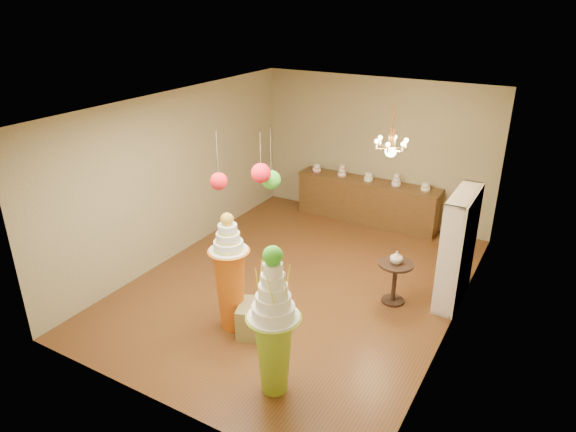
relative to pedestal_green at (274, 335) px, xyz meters
The scene contains 17 objects.
floor 2.67m from the pedestal_green, 111.84° to the left, with size 6.50×6.50×0.00m, color #593318.
ceiling 3.37m from the pedestal_green, 111.84° to the left, with size 6.50×6.50×0.00m, color white.
wall_back 5.74m from the pedestal_green, 99.59° to the left, with size 5.00×0.04×3.00m, color #978D68.
wall_front 1.47m from the pedestal_green, 137.07° to the right, with size 5.00×0.04×3.00m, color #978D68.
wall_left 4.24m from the pedestal_green, 145.53° to the left, with size 0.04×6.50×3.00m, color #978D68.
wall_right 2.91m from the pedestal_green, 56.76° to the left, with size 0.04×6.50×3.00m, color #978D68.
pedestal_green is the anchor object (origin of this frame).
pedestal_orange 1.44m from the pedestal_green, 146.53° to the left, with size 0.68×0.68×1.81m.
burlap_riser 1.29m from the pedestal_green, 133.37° to the left, with size 0.51×0.51×0.47m, color #9B8D54.
sideboard 5.43m from the pedestal_green, 100.08° to the left, with size 3.04×0.54×1.16m.
shelving_unit 3.46m from the pedestal_green, 66.31° to the left, with size 0.33×1.20×1.80m.
round_table 2.70m from the pedestal_green, 76.78° to the left, with size 0.66×0.66×0.69m.
vase 2.68m from the pedestal_green, 76.78° to the left, with size 0.20×0.20×0.21m, color silver.
pom_red_left 1.98m from the pedestal_green, 128.59° to the left, with size 0.25×0.25×0.70m.
pom_green_mid 1.97m from the pedestal_green, 122.13° to the left, with size 0.25×0.25×0.86m.
pom_red_right 2.03m from the pedestal_green, 151.10° to the left, with size 0.23×0.23×0.81m.
chandelier 3.54m from the pedestal_green, 86.72° to the left, with size 0.72×0.72×0.85m.
Camera 1 is at (3.57, -6.60, 4.48)m, focal length 32.00 mm.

